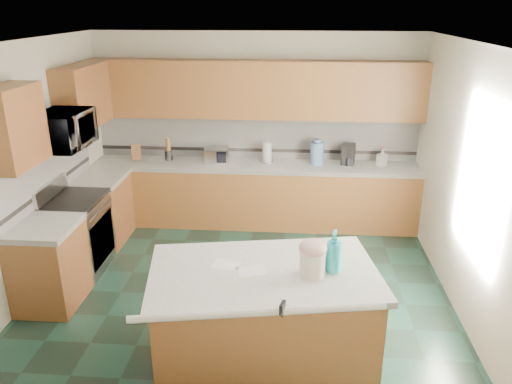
# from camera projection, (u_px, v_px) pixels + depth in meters

# --- Properties ---
(floor) EXTENTS (4.60, 4.60, 0.00)m
(floor) POSITION_uv_depth(u_px,v_px,m) (240.00, 297.00, 5.51)
(floor) COLOR black
(floor) RESTS_ON ground
(ceiling) EXTENTS (4.60, 4.60, 0.00)m
(ceiling) POSITION_uv_depth(u_px,v_px,m) (237.00, 44.00, 4.55)
(ceiling) COLOR white
(ceiling) RESTS_ON ground
(wall_back) EXTENTS (4.60, 0.04, 2.70)m
(wall_back) POSITION_uv_depth(u_px,v_px,m) (256.00, 129.00, 7.20)
(wall_back) COLOR silver
(wall_back) RESTS_ON ground
(wall_front) EXTENTS (4.60, 0.04, 2.70)m
(wall_front) POSITION_uv_depth(u_px,v_px,m) (194.00, 318.00, 2.87)
(wall_front) COLOR silver
(wall_front) RESTS_ON ground
(wall_left) EXTENTS (0.04, 4.60, 2.70)m
(wall_left) POSITION_uv_depth(u_px,v_px,m) (18.00, 177.00, 5.20)
(wall_left) COLOR silver
(wall_left) RESTS_ON ground
(wall_right) EXTENTS (0.04, 4.60, 2.70)m
(wall_right) POSITION_uv_depth(u_px,v_px,m) (475.00, 189.00, 4.87)
(wall_right) COLOR silver
(wall_right) RESTS_ON ground
(back_base_cab) EXTENTS (4.60, 0.60, 0.86)m
(back_base_cab) POSITION_uv_depth(u_px,v_px,m) (255.00, 196.00, 7.23)
(back_base_cab) COLOR #5A301A
(back_base_cab) RESTS_ON ground
(back_countertop) EXTENTS (4.60, 0.64, 0.06)m
(back_countertop) POSITION_uv_depth(u_px,v_px,m) (254.00, 166.00, 7.06)
(back_countertop) COLOR white
(back_countertop) RESTS_ON back_base_cab
(back_upper_cab) EXTENTS (4.60, 0.33, 0.78)m
(back_upper_cab) POSITION_uv_depth(u_px,v_px,m) (255.00, 90.00, 6.81)
(back_upper_cab) COLOR #5A301A
(back_upper_cab) RESTS_ON wall_back
(back_backsplash) EXTENTS (4.60, 0.02, 0.63)m
(back_backsplash) POSITION_uv_depth(u_px,v_px,m) (256.00, 137.00, 7.21)
(back_backsplash) COLOR silver
(back_backsplash) RESTS_ON back_countertop
(back_accent_band) EXTENTS (4.60, 0.01, 0.05)m
(back_accent_band) POSITION_uv_depth(u_px,v_px,m) (256.00, 150.00, 7.27)
(back_accent_band) COLOR black
(back_accent_band) RESTS_ON back_countertop
(left_base_cab_rear) EXTENTS (0.60, 0.82, 0.86)m
(left_base_cab_rear) POSITION_uv_depth(u_px,v_px,m) (102.00, 211.00, 6.71)
(left_base_cab_rear) COLOR #5A301A
(left_base_cab_rear) RESTS_ON ground
(left_counter_rear) EXTENTS (0.64, 0.82, 0.06)m
(left_counter_rear) POSITION_uv_depth(u_px,v_px,m) (99.00, 179.00, 6.55)
(left_counter_rear) COLOR white
(left_counter_rear) RESTS_ON left_base_cab_rear
(left_base_cab_front) EXTENTS (0.60, 0.72, 0.86)m
(left_base_cab_front) POSITION_uv_depth(u_px,v_px,m) (50.00, 267.00, 5.28)
(left_base_cab_front) COLOR #5A301A
(left_base_cab_front) RESTS_ON ground
(left_counter_front) EXTENTS (0.64, 0.72, 0.06)m
(left_counter_front) POSITION_uv_depth(u_px,v_px,m) (43.00, 227.00, 5.12)
(left_counter_front) COLOR white
(left_counter_front) RESTS_ON left_base_cab_front
(left_backsplash) EXTENTS (0.02, 2.30, 0.63)m
(left_backsplash) POSITION_uv_depth(u_px,v_px,m) (47.00, 171.00, 5.75)
(left_backsplash) COLOR silver
(left_backsplash) RESTS_ON wall_left
(left_accent_band) EXTENTS (0.01, 2.30, 0.05)m
(left_accent_band) POSITION_uv_depth(u_px,v_px,m) (50.00, 187.00, 5.82)
(left_accent_band) COLOR black
(left_accent_band) RESTS_ON wall_left
(left_upper_cab_rear) EXTENTS (0.33, 1.09, 0.78)m
(left_upper_cab_rear) POSITION_uv_depth(u_px,v_px,m) (83.00, 96.00, 6.31)
(left_upper_cab_rear) COLOR #5A301A
(left_upper_cab_rear) RESTS_ON wall_left
(left_upper_cab_front) EXTENTS (0.33, 0.72, 0.78)m
(left_upper_cab_front) POSITION_uv_depth(u_px,v_px,m) (13.00, 127.00, 4.76)
(left_upper_cab_front) COLOR #5A301A
(left_upper_cab_front) RESTS_ON wall_left
(range_body) EXTENTS (0.60, 0.76, 0.88)m
(range_body) POSITION_uv_depth(u_px,v_px,m) (78.00, 236.00, 5.97)
(range_body) COLOR #B7B7BC
(range_body) RESTS_ON ground
(range_oven_door) EXTENTS (0.02, 0.68, 0.55)m
(range_oven_door) POSITION_uv_depth(u_px,v_px,m) (102.00, 239.00, 5.96)
(range_oven_door) COLOR black
(range_oven_door) RESTS_ON range_body
(range_cooktop) EXTENTS (0.62, 0.78, 0.04)m
(range_cooktop) POSITION_uv_depth(u_px,v_px,m) (73.00, 200.00, 5.81)
(range_cooktop) COLOR black
(range_cooktop) RESTS_ON range_body
(range_handle) EXTENTS (0.02, 0.66, 0.02)m
(range_handle) POSITION_uv_depth(u_px,v_px,m) (101.00, 210.00, 5.82)
(range_handle) COLOR #B7B7BC
(range_handle) RESTS_ON range_body
(range_backguard) EXTENTS (0.06, 0.76, 0.18)m
(range_backguard) POSITION_uv_depth(u_px,v_px,m) (50.00, 190.00, 5.78)
(range_backguard) COLOR #B7B7BC
(range_backguard) RESTS_ON range_body
(microwave) EXTENTS (0.50, 0.73, 0.41)m
(microwave) POSITION_uv_depth(u_px,v_px,m) (63.00, 130.00, 5.51)
(microwave) COLOR #B7B7BC
(microwave) RESTS_ON wall_left
(island_base) EXTENTS (1.99, 1.35, 0.86)m
(island_base) POSITION_uv_depth(u_px,v_px,m) (264.00, 319.00, 4.41)
(island_base) COLOR #5A301A
(island_base) RESTS_ON ground
(island_top) EXTENTS (2.10, 1.46, 0.06)m
(island_top) POSITION_uv_depth(u_px,v_px,m) (264.00, 274.00, 4.25)
(island_top) COLOR white
(island_top) RESTS_ON island_base
(island_bullnose) EXTENTS (1.92, 0.39, 0.06)m
(island_bullnose) POSITION_uv_depth(u_px,v_px,m) (259.00, 313.00, 3.71)
(island_bullnose) COLOR white
(island_bullnose) RESTS_ON island_base
(treat_jar) EXTENTS (0.25, 0.25, 0.22)m
(treat_jar) POSITION_uv_depth(u_px,v_px,m) (312.00, 264.00, 4.12)
(treat_jar) COLOR beige
(treat_jar) RESTS_ON island_top
(treat_jar_lid) EXTENTS (0.23, 0.23, 0.14)m
(treat_jar_lid) POSITION_uv_depth(u_px,v_px,m) (313.00, 248.00, 4.07)
(treat_jar_lid) COLOR #DAA2A3
(treat_jar_lid) RESTS_ON treat_jar
(treat_jar_knob) EXTENTS (0.08, 0.03, 0.03)m
(treat_jar_knob) POSITION_uv_depth(u_px,v_px,m) (313.00, 243.00, 4.06)
(treat_jar_knob) COLOR tan
(treat_jar_knob) RESTS_ON treat_jar_lid
(treat_jar_knob_end_l) EXTENTS (0.04, 0.04, 0.04)m
(treat_jar_knob_end_l) POSITION_uv_depth(u_px,v_px,m) (308.00, 242.00, 4.06)
(treat_jar_knob_end_l) COLOR tan
(treat_jar_knob_end_l) RESTS_ON treat_jar_lid
(treat_jar_knob_end_r) EXTENTS (0.04, 0.04, 0.04)m
(treat_jar_knob_end_r) POSITION_uv_depth(u_px,v_px,m) (318.00, 243.00, 4.05)
(treat_jar_knob_end_r) COLOR tan
(treat_jar_knob_end_r) RESTS_ON treat_jar_lid
(soap_bottle_island) EXTENTS (0.18, 0.18, 0.38)m
(soap_bottle_island) POSITION_uv_depth(u_px,v_px,m) (334.00, 251.00, 4.16)
(soap_bottle_island) COLOR teal
(soap_bottle_island) RESTS_ON island_top
(paper_sheet_a) EXTENTS (0.29, 0.25, 0.00)m
(paper_sheet_a) POSITION_uv_depth(u_px,v_px,m) (252.00, 271.00, 4.22)
(paper_sheet_a) COLOR white
(paper_sheet_a) RESTS_ON island_top
(paper_sheet_b) EXTENTS (0.27, 0.23, 0.00)m
(paper_sheet_b) POSITION_uv_depth(u_px,v_px,m) (226.00, 265.00, 4.33)
(paper_sheet_b) COLOR white
(paper_sheet_b) RESTS_ON island_top
(clamp_body) EXTENTS (0.05, 0.10, 0.08)m
(clamp_body) POSITION_uv_depth(u_px,v_px,m) (282.00, 308.00, 3.70)
(clamp_body) COLOR black
(clamp_body) RESTS_ON island_top
(clamp_handle) EXTENTS (0.01, 0.06, 0.01)m
(clamp_handle) POSITION_uv_depth(u_px,v_px,m) (282.00, 314.00, 3.66)
(clamp_handle) COLOR black
(clamp_handle) RESTS_ON island_top
(knife_block) EXTENTS (0.17, 0.20, 0.25)m
(knife_block) POSITION_uv_depth(u_px,v_px,m) (136.00, 152.00, 7.18)
(knife_block) COLOR #472814
(knife_block) RESTS_ON back_countertop
(utensil_crock) EXTENTS (0.11, 0.11, 0.14)m
(utensil_crock) POSITION_uv_depth(u_px,v_px,m) (169.00, 155.00, 7.19)
(utensil_crock) COLOR black
(utensil_crock) RESTS_ON back_countertop
(utensil_bundle) EXTENTS (0.06, 0.06, 0.20)m
(utensil_bundle) POSITION_uv_depth(u_px,v_px,m) (168.00, 144.00, 7.13)
(utensil_bundle) COLOR #472814
(utensil_bundle) RESTS_ON utensil_crock
(toaster_oven) EXTENTS (0.38, 0.30, 0.20)m
(toaster_oven) POSITION_uv_depth(u_px,v_px,m) (216.00, 155.00, 7.10)
(toaster_oven) COLOR #B7B7BC
(toaster_oven) RESTS_ON back_countertop
(toaster_oven_door) EXTENTS (0.30, 0.01, 0.16)m
(toaster_oven_door) POSITION_uv_depth(u_px,v_px,m) (215.00, 157.00, 7.00)
(toaster_oven_door) COLOR black
(toaster_oven_door) RESTS_ON toaster_oven
(paper_towel) EXTENTS (0.13, 0.13, 0.28)m
(paper_towel) POSITION_uv_depth(u_px,v_px,m) (267.00, 152.00, 7.08)
(paper_towel) COLOR white
(paper_towel) RESTS_ON back_countertop
(paper_towel_base) EXTENTS (0.19, 0.19, 0.01)m
(paper_towel_base) POSITION_uv_depth(u_px,v_px,m) (267.00, 161.00, 7.13)
(paper_towel_base) COLOR #B7B7BC
(paper_towel_base) RESTS_ON back_countertop
(water_jug) EXTENTS (0.19, 0.19, 0.31)m
(water_jug) POSITION_uv_depth(u_px,v_px,m) (317.00, 153.00, 6.99)
(water_jug) COLOR #5B81B0
(water_jug) RESTS_ON back_countertop
(water_jug_neck) EXTENTS (0.09, 0.09, 0.04)m
(water_jug_neck) POSITION_uv_depth(u_px,v_px,m) (318.00, 141.00, 6.92)
(water_jug_neck) COLOR #5B81B0
(water_jug_neck) RESTS_ON water_jug
(coffee_maker) EXTENTS (0.21, 0.22, 0.29)m
(coffee_maker) POSITION_uv_depth(u_px,v_px,m) (348.00, 154.00, 6.98)
(coffee_maker) COLOR black
(coffee_maker) RESTS_ON back_countertop
(coffee_carafe) EXTENTS (0.12, 0.12, 0.12)m
(coffee_carafe) POSITION_uv_depth(u_px,v_px,m) (348.00, 161.00, 6.97)
(coffee_carafe) COLOR black
(coffee_carafe) RESTS_ON back_countertop
(soap_bottle_back) EXTENTS (0.16, 0.16, 0.25)m
(soap_bottle_back) POSITION_uv_depth(u_px,v_px,m) (382.00, 157.00, 6.92)
(soap_bottle_back) COLOR white
(soap_bottle_back) RESTS_ON back_countertop
(soap_back_cap) EXTENTS (0.02, 0.02, 0.03)m
(soap_back_cap) POSITION_uv_depth(u_px,v_px,m) (383.00, 147.00, 6.88)
(soap_back_cap) COLOR red
(soap_back_cap) RESTS_ON soap_bottle_back
(window_light_proxy) EXTENTS (0.02, 1.40, 1.10)m
(window_light_proxy) POSITION_uv_depth(u_px,v_px,m) (481.00, 181.00, 4.63)
(window_light_proxy) COLOR white
(window_light_proxy) RESTS_ON wall_right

